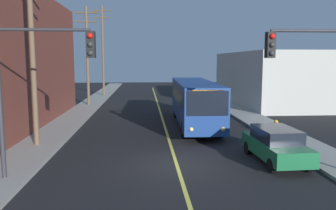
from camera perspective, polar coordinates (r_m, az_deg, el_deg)
name	(u,v)px	position (r m, az deg, el deg)	size (l,w,h in m)	color
ground_plane	(177,165)	(15.72, 1.47, -9.96)	(120.00, 120.00, 0.00)	black
sidewalk_left	(65,124)	(26.02, -16.84, -3.14)	(2.50, 90.00, 0.15)	gray
sidewalk_right	(259,122)	(26.81, 15.02, -2.77)	(2.50, 90.00, 0.15)	gray
lane_stripe_center	(161,114)	(30.34, -1.21, -1.49)	(0.16, 60.00, 0.01)	#D8CC4C
building_right_warehouse	(286,78)	(40.64, 19.17, 4.34)	(12.00, 18.40, 5.63)	#B2B2A8
city_bus	(194,101)	(24.91, 4.45, 0.75)	(2.87, 12.21, 3.20)	navy
parked_car_green	(276,144)	(16.66, 17.59, -6.30)	(1.96, 4.46, 1.62)	#196038
utility_pole_near	(32,39)	(19.58, -21.83, 10.17)	(2.40, 0.28, 10.32)	brown
utility_pole_mid	(87,51)	(36.42, -13.36, 8.72)	(2.40, 0.28, 10.00)	brown
utility_pole_far	(103,47)	(46.36, -10.85, 9.50)	(2.40, 0.28, 11.64)	brown
traffic_signal_left_corner	(39,71)	(13.88, -20.71, 5.33)	(3.75, 0.48, 6.00)	#2D2D33
traffic_signal_right_corner	(318,71)	(14.76, 23.77, 5.28)	(3.75, 0.48, 6.00)	#2D2D33
fire_hydrant	(276,126)	(22.64, 17.60, -3.40)	(0.44, 0.26, 0.84)	red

